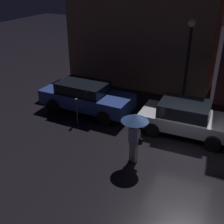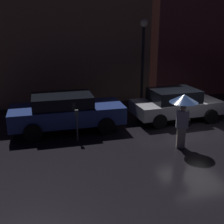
% 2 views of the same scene
% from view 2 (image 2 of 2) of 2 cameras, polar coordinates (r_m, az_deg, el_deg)
% --- Properties ---
extents(ground_plane, '(60.00, 60.00, 0.00)m').
position_cam_2_polar(ground_plane, '(12.38, 16.74, -3.23)').
color(ground_plane, black).
extents(building_facade_left, '(8.55, 3.00, 6.48)m').
position_cam_2_polar(building_facade_left, '(16.37, -8.63, 13.92)').
color(building_facade_left, '#8C664C').
rests_on(building_facade_left, ground).
extents(building_facade_right, '(7.58, 3.00, 9.64)m').
position_cam_2_polar(building_facade_right, '(19.34, 18.53, 18.49)').
color(building_facade_right, brown).
rests_on(building_facade_right, ground).
extents(parked_car_blue, '(4.60, 2.03, 1.51)m').
position_cam_2_polar(parked_car_blue, '(11.62, -9.26, 0.15)').
color(parked_car_blue, navy).
rests_on(parked_car_blue, ground).
extents(parked_car_silver, '(4.02, 2.03, 1.42)m').
position_cam_2_polar(parked_car_silver, '(13.10, 12.77, 1.66)').
color(parked_car_silver, '#B7B7BF').
rests_on(parked_car_silver, ground).
extents(pedestrian_with_umbrella, '(0.98, 0.98, 1.95)m').
position_cam_2_polar(pedestrian_with_umbrella, '(9.88, 14.31, 1.16)').
color(pedestrian_with_umbrella, beige).
rests_on(pedestrian_with_umbrella, ground).
extents(parking_meter, '(0.12, 0.10, 1.21)m').
position_cam_2_polar(parking_meter, '(10.49, -7.14, -1.97)').
color(parking_meter, '#4C5154').
rests_on(parking_meter, ground).
extents(street_lamp_near, '(0.38, 0.38, 4.43)m').
position_cam_2_polar(street_lamp_near, '(14.60, 6.32, 12.34)').
color(street_lamp_near, black).
rests_on(street_lamp_near, ground).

